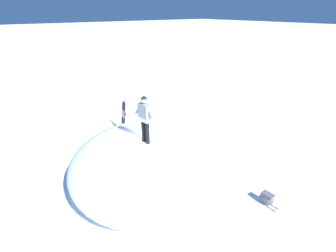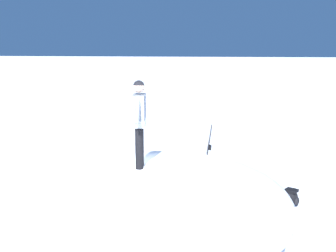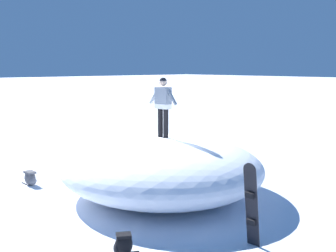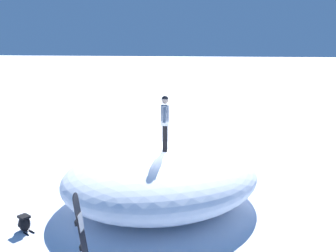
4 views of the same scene
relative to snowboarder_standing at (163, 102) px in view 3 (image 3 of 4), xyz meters
name	(u,v)px [view 3 (image 3 of 4)]	position (x,y,z in m)	size (l,w,h in m)	color
ground	(158,196)	(0.07, -0.24, -2.55)	(240.00, 240.00, 0.00)	white
snow_mound	(161,166)	(0.03, -0.10, -1.75)	(5.44, 6.16, 1.59)	white
snowboarder_standing	(163,102)	(0.00, 0.00, 0.00)	(0.99, 0.27, 1.62)	black
snowboard_primary_upright	(251,203)	(3.83, -1.13, -1.67)	(0.29, 0.25, 1.70)	black
backpack_near	(123,244)	(2.48, -3.21, -2.33)	(0.44, 0.53, 0.43)	black
backpack_far	(30,178)	(-3.31, -2.34, -2.33)	(0.65, 0.30, 0.42)	#4C4C51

